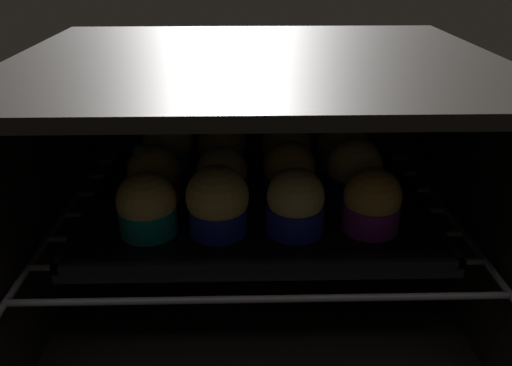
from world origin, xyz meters
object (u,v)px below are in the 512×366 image
object	(u,v)px
muffin_row1_col0	(154,176)
muffin_row2_col1	(222,149)
muffin_row0_col2	(295,203)
muffin_row1_col3	(354,171)
muffin_row0_col0	(147,207)
muffin_row2_col2	(286,148)
muffin_row0_col1	(218,202)
muffin_row1_col1	(222,177)
muffin_row0_col3	(372,202)
muffin_row2_col0	(168,146)
baking_tray	(256,200)
muffin_row2_col3	(343,148)
muffin_row1_col2	(289,172)

from	to	relation	value
muffin_row1_col0	muffin_row2_col1	xyz separation A→B (cm)	(9.13, 9.30, 0.15)
muffin_row0_col2	muffin_row1_col3	xyz separation A→B (cm)	(9.14, 9.41, 0.06)
muffin_row0_col0	muffin_row2_col2	world-z (taller)	muffin_row2_col2
muffin_row0_col0	muffin_row0_col1	bearing A→B (deg)	-0.80
muffin_row0_col2	muffin_row2_col1	xyz separation A→B (cm)	(-9.63, 18.30, -0.12)
muffin_row1_col1	muffin_row0_col3	bearing A→B (deg)	-24.62
muffin_row2_col0	muffin_row2_col2	xyz separation A→B (cm)	(18.40, -0.13, -0.49)
muffin_row1_col1	muffin_row2_col2	size ratio (longest dim) A/B	0.94
muffin_row1_col0	muffin_row2_col2	distance (cm)	21.37
muffin_row0_col2	muffin_row2_col0	distance (cm)	26.11
muffin_row0_col2	muffin_row2_col2	world-z (taller)	muffin_row0_col2
muffin_row2_col2	muffin_row1_col1	bearing A→B (deg)	-134.72
muffin_row1_col0	muffin_row1_col3	xyz separation A→B (cm)	(27.90, 0.42, 0.33)
muffin_row0_col2	muffin_row1_col0	bearing A→B (deg)	154.39
baking_tray	muffin_row0_col3	size ratio (longest dim) A/B	5.60
muffin_row0_col2	muffin_row2_col1	bearing A→B (deg)	117.76
muffin_row1_col0	muffin_row1_col3	distance (cm)	27.91
muffin_row0_col2	baking_tray	bearing A→B (deg)	116.22
muffin_row0_col1	muffin_row1_col1	bearing A→B (deg)	88.69
baking_tray	muffin_row2_col3	xyz separation A→B (cm)	(13.90, 9.32, 4.04)
muffin_row0_col3	muffin_row2_col3	size ratio (longest dim) A/B	1.01
muffin_row1_col2	muffin_row2_col1	bearing A→B (deg)	138.07
baking_tray	muffin_row0_col3	world-z (taller)	muffin_row0_col3
baking_tray	muffin_row0_col2	distance (cm)	11.30
baking_tray	muffin_row2_col1	distance (cm)	11.08
muffin_row0_col2	muffin_row2_col1	world-z (taller)	muffin_row0_col2
muffin_row1_col1	muffin_row0_col1	bearing A→B (deg)	-91.31
muffin_row0_col1	muffin_row2_col2	distance (cm)	21.10
baking_tray	muffin_row1_col0	distance (cm)	14.73
muffin_row0_col3	muffin_row2_col0	xyz separation A→B (cm)	(-27.65, 18.49, 0.46)
muffin_row0_col3	muffin_row1_col0	distance (cm)	29.60
baking_tray	muffin_row2_col2	distance (cm)	11.32
muffin_row0_col0	muffin_row0_col1	xyz separation A→B (cm)	(8.66, -0.12, 0.55)
muffin_row1_col2	muffin_row2_col0	distance (cm)	20.36
muffin_row1_col0	muffin_row1_col1	size ratio (longest dim) A/B	1.08
muffin_row1_col3	muffin_row2_col1	size ratio (longest dim) A/B	1.04
baking_tray	muffin_row0_col1	distance (cm)	11.52
muffin_row1_col0	muffin_row1_col3	world-z (taller)	muffin_row1_col3
muffin_row0_col3	muffin_row2_col1	size ratio (longest dim) A/B	0.99
muffin_row0_col3	muffin_row2_col0	bearing A→B (deg)	146.23
muffin_row0_col2	muffin_row0_col3	world-z (taller)	muffin_row0_col2
muffin_row2_col0	muffin_row0_col2	bearing A→B (deg)	-46.09
muffin_row1_col2	muffin_row2_col1	world-z (taller)	muffin_row2_col1
muffin_row1_col0	muffin_row2_col1	size ratio (longest dim) A/B	1.01
muffin_row0_col0	muffin_row2_col0	xyz separation A→B (cm)	(0.09, 18.67, 0.58)
muffin_row2_col0	muffin_row2_col3	bearing A→B (deg)	-0.27
muffin_row0_col3	muffin_row2_col2	world-z (taller)	same
baking_tray	muffin_row0_col3	bearing A→B (deg)	-32.57
muffin_row0_col1	muffin_row0_col2	world-z (taller)	muffin_row0_col1
muffin_row2_col2	muffin_row2_col3	size ratio (longest dim) A/B	1.01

